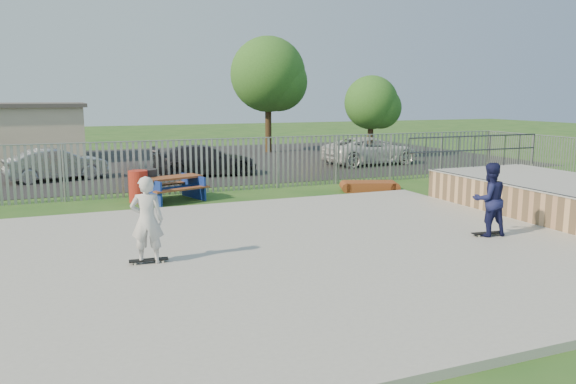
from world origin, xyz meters
name	(u,v)px	position (x,y,z in m)	size (l,w,h in m)	color
ground	(272,257)	(0.00, 0.00, 0.00)	(120.00, 120.00, 0.00)	#214F1B
concrete_slab	(272,254)	(0.00, 0.00, 0.07)	(15.00, 12.00, 0.15)	#9A9A95
quarter_pipe	(553,197)	(9.50, 1.04, 0.56)	(5.50, 7.05, 2.19)	tan
fence	(249,182)	(1.00, 4.59, 1.00)	(26.04, 16.02, 2.00)	gray
picnic_table	(172,188)	(-0.74, 7.79, 0.43)	(2.41, 2.19, 0.85)	brown
funbox	(369,186)	(6.59, 6.95, 0.18)	(2.04, 1.51, 0.37)	brown
trash_bin_red	(138,186)	(-1.86, 8.01, 0.54)	(0.65, 0.65, 1.08)	#A22518
trash_bin_grey	(148,184)	(-1.48, 8.35, 0.54)	(0.64, 0.64, 1.07)	#232325
parking_lot	(147,164)	(0.00, 19.00, 0.01)	(40.00, 18.00, 0.02)	black
car_silver	(57,164)	(-4.44, 14.42, 0.70)	(1.44, 4.14, 1.36)	#A3A3A7
car_dark	(205,160)	(1.79, 13.45, 0.71)	(1.93, 4.75, 1.38)	black
car_white	(371,151)	(10.92, 14.28, 0.74)	(2.38, 5.17, 1.44)	silver
tree_mid	(268,75)	(8.18, 22.44, 4.91)	(4.73, 4.73, 7.30)	#412E1A
tree_right	(371,103)	(12.52, 17.05, 3.20)	(3.09, 3.09, 4.76)	#3C2A18
skateboard_a	(487,234)	(5.48, -0.69, 0.19)	(0.82, 0.30, 0.08)	black
skateboard_b	(149,261)	(-2.69, 0.12, 0.19)	(0.81, 0.27, 0.08)	black
skater_navy	(489,199)	(5.48, -0.69, 1.06)	(0.89, 0.69, 1.83)	#151841
skater_white	(147,220)	(-2.69, 0.12, 1.06)	(0.67, 0.44, 1.83)	silver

